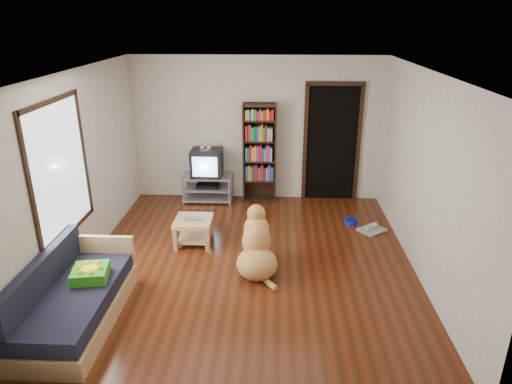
{
  "coord_description": "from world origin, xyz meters",
  "views": [
    {
      "loc": [
        0.35,
        -5.56,
        3.24
      ],
      "look_at": [
        0.07,
        0.43,
        0.9
      ],
      "focal_mm": 32.0,
      "sensor_mm": 36.0,
      "label": 1
    }
  ],
  "objects_px": {
    "green_cushion": "(90,273)",
    "dog_bowl": "(351,222)",
    "laptop": "(193,219)",
    "coffee_table": "(194,226)",
    "grey_rag": "(372,230)",
    "bookshelf": "(260,148)",
    "tv_stand": "(208,187)",
    "crt_tv": "(207,162)",
    "dog": "(257,248)",
    "sofa": "(74,301)"
  },
  "relations": [
    {
      "from": "laptop",
      "to": "tv_stand",
      "type": "distance_m",
      "value": 1.74
    },
    {
      "from": "dog_bowl",
      "to": "coffee_table",
      "type": "height_order",
      "value": "coffee_table"
    },
    {
      "from": "crt_tv",
      "to": "coffee_table",
      "type": "xyz_separation_m",
      "value": [
        0.03,
        -1.72,
        -0.46
      ]
    },
    {
      "from": "bookshelf",
      "to": "laptop",
      "type": "bearing_deg",
      "value": -116.72
    },
    {
      "from": "tv_stand",
      "to": "sofa",
      "type": "bearing_deg",
      "value": -105.02
    },
    {
      "from": "grey_rag",
      "to": "bookshelf",
      "type": "height_order",
      "value": "bookshelf"
    },
    {
      "from": "coffee_table",
      "to": "green_cushion",
      "type": "bearing_deg",
      "value": -117.5
    },
    {
      "from": "green_cushion",
      "to": "crt_tv",
      "type": "bearing_deg",
      "value": 65.91
    },
    {
      "from": "laptop",
      "to": "grey_rag",
      "type": "height_order",
      "value": "laptop"
    },
    {
      "from": "dog_bowl",
      "to": "coffee_table",
      "type": "xyz_separation_m",
      "value": [
        -2.47,
        -0.8,
        0.24
      ]
    },
    {
      "from": "laptop",
      "to": "sofa",
      "type": "distance_m",
      "value": 2.16
    },
    {
      "from": "sofa",
      "to": "coffee_table",
      "type": "relative_size",
      "value": 3.27
    },
    {
      "from": "dog_bowl",
      "to": "tv_stand",
      "type": "xyz_separation_m",
      "value": [
        -2.51,
        0.9,
        0.23
      ]
    },
    {
      "from": "green_cushion",
      "to": "laptop",
      "type": "height_order",
      "value": "green_cushion"
    },
    {
      "from": "dog_bowl",
      "to": "sofa",
      "type": "height_order",
      "value": "sofa"
    },
    {
      "from": "bookshelf",
      "to": "dog",
      "type": "distance_m",
      "value": 2.59
    },
    {
      "from": "coffee_table",
      "to": "grey_rag",
      "type": "bearing_deg",
      "value": 11.28
    },
    {
      "from": "dog_bowl",
      "to": "tv_stand",
      "type": "height_order",
      "value": "tv_stand"
    },
    {
      "from": "sofa",
      "to": "dog",
      "type": "relative_size",
      "value": 1.72
    },
    {
      "from": "dog_bowl",
      "to": "tv_stand",
      "type": "bearing_deg",
      "value": 160.32
    },
    {
      "from": "green_cushion",
      "to": "bookshelf",
      "type": "bearing_deg",
      "value": 52.58
    },
    {
      "from": "crt_tv",
      "to": "sofa",
      "type": "bearing_deg",
      "value": -104.93
    },
    {
      "from": "dog",
      "to": "green_cushion",
      "type": "bearing_deg",
      "value": -151.93
    },
    {
      "from": "grey_rag",
      "to": "green_cushion",
      "type": "bearing_deg",
      "value": -148.41
    },
    {
      "from": "bookshelf",
      "to": "coffee_table",
      "type": "distance_m",
      "value": 2.14
    },
    {
      "from": "grey_rag",
      "to": "laptop",
      "type": "bearing_deg",
      "value": -168.12
    },
    {
      "from": "green_cushion",
      "to": "crt_tv",
      "type": "distance_m",
      "value": 3.53
    },
    {
      "from": "crt_tv",
      "to": "sofa",
      "type": "xyz_separation_m",
      "value": [
        -0.97,
        -3.65,
        -0.48
      ]
    },
    {
      "from": "laptop",
      "to": "dog_bowl",
      "type": "bearing_deg",
      "value": 8.99
    },
    {
      "from": "dog_bowl",
      "to": "grey_rag",
      "type": "height_order",
      "value": "dog_bowl"
    },
    {
      "from": "crt_tv",
      "to": "bookshelf",
      "type": "height_order",
      "value": "bookshelf"
    },
    {
      "from": "sofa",
      "to": "coffee_table",
      "type": "height_order",
      "value": "sofa"
    },
    {
      "from": "dog_bowl",
      "to": "sofa",
      "type": "bearing_deg",
      "value": -141.84
    },
    {
      "from": "tv_stand",
      "to": "dog",
      "type": "distance_m",
      "value": 2.61
    },
    {
      "from": "laptop",
      "to": "dog",
      "type": "distance_m",
      "value": 1.19
    },
    {
      "from": "green_cushion",
      "to": "laptop",
      "type": "distance_m",
      "value": 1.89
    },
    {
      "from": "coffee_table",
      "to": "dog",
      "type": "bearing_deg",
      "value": -35.68
    },
    {
      "from": "laptop",
      "to": "crt_tv",
      "type": "relative_size",
      "value": 0.49
    },
    {
      "from": "bookshelf",
      "to": "coffee_table",
      "type": "relative_size",
      "value": 3.27
    },
    {
      "from": "grey_rag",
      "to": "tv_stand",
      "type": "bearing_deg",
      "value": 157.78
    },
    {
      "from": "green_cushion",
      "to": "dog",
      "type": "height_order",
      "value": "dog"
    },
    {
      "from": "green_cushion",
      "to": "crt_tv",
      "type": "height_order",
      "value": "crt_tv"
    },
    {
      "from": "sofa",
      "to": "bookshelf",
      "type": "bearing_deg",
      "value": 62.68
    },
    {
      "from": "green_cushion",
      "to": "dog",
      "type": "xyz_separation_m",
      "value": [
        1.86,
        0.99,
        -0.16
      ]
    },
    {
      "from": "grey_rag",
      "to": "crt_tv",
      "type": "distance_m",
      "value": 3.13
    },
    {
      "from": "laptop",
      "to": "coffee_table",
      "type": "xyz_separation_m",
      "value": [
        0.0,
        0.03,
        -0.13
      ]
    },
    {
      "from": "laptop",
      "to": "dog",
      "type": "height_order",
      "value": "dog"
    },
    {
      "from": "dog",
      "to": "sofa",
      "type": "bearing_deg",
      "value": -148.24
    },
    {
      "from": "tv_stand",
      "to": "coffee_table",
      "type": "height_order",
      "value": "tv_stand"
    },
    {
      "from": "green_cushion",
      "to": "dog_bowl",
      "type": "xyz_separation_m",
      "value": [
        3.36,
        2.5,
        -0.44
      ]
    }
  ]
}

